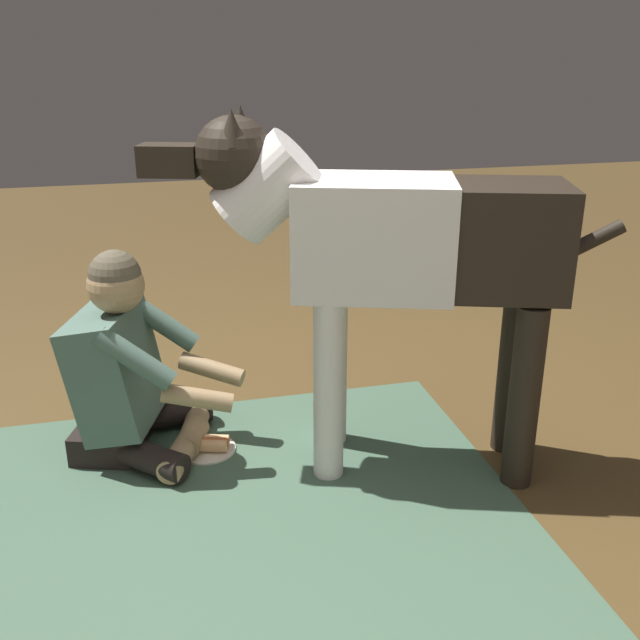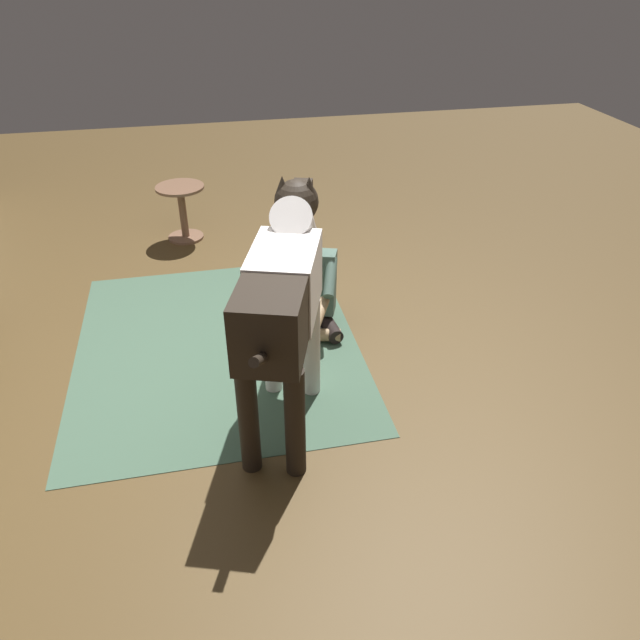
# 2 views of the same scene
# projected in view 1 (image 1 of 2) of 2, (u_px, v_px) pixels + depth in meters

# --- Properties ---
(ground_plane) EXTENTS (12.75, 12.75, 0.00)m
(ground_plane) POSITION_uv_depth(u_px,v_px,m) (232.00, 486.00, 2.67)
(ground_plane) COLOR #4B381C
(area_rug) EXTENTS (2.35, 1.98, 0.01)m
(area_rug) POSITION_uv_depth(u_px,v_px,m) (184.00, 552.00, 2.32)
(area_rug) COLOR #3D5845
(area_rug) RESTS_ON ground
(person_sitting_on_floor) EXTENTS (0.71, 0.60, 0.82)m
(person_sitting_on_floor) POSITION_uv_depth(u_px,v_px,m) (129.00, 372.00, 2.80)
(person_sitting_on_floor) COLOR black
(person_sitting_on_floor) RESTS_ON ground
(large_dog) EXTENTS (1.60, 0.68, 1.32)m
(large_dog) POSITION_uv_depth(u_px,v_px,m) (392.00, 248.00, 2.54)
(large_dog) COLOR silver
(large_dog) RESTS_ON ground
(hot_dog_on_plate) EXTENTS (0.23, 0.23, 0.06)m
(hot_dog_on_plate) POSITION_uv_depth(u_px,v_px,m) (207.00, 445.00, 2.89)
(hot_dog_on_plate) COLOR silver
(hot_dog_on_plate) RESTS_ON ground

